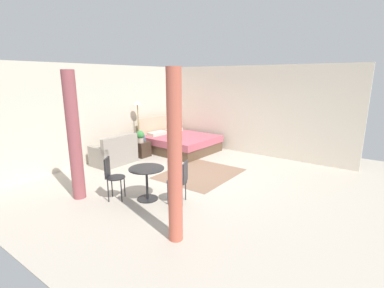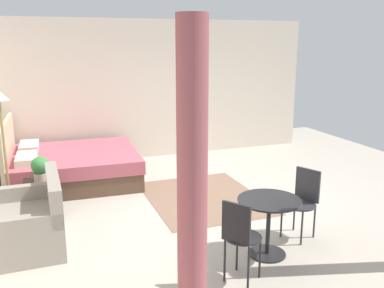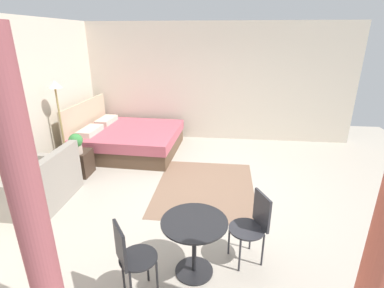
# 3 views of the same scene
# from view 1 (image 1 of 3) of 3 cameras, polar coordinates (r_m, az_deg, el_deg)

# --- Properties ---
(ground_plane) EXTENTS (8.80, 9.68, 0.02)m
(ground_plane) POSITION_cam_1_polar(r_m,az_deg,el_deg) (7.40, 1.58, -6.55)
(ground_plane) COLOR #B2A899
(wall_back) EXTENTS (8.80, 0.12, 2.90)m
(wall_back) POSITION_cam_1_polar(r_m,az_deg,el_deg) (9.33, -15.56, 6.37)
(wall_back) COLOR beige
(wall_back) RESTS_ON ground
(wall_right) EXTENTS (0.12, 6.68, 2.90)m
(wall_right) POSITION_cam_1_polar(r_m,az_deg,el_deg) (9.54, 11.69, 6.73)
(wall_right) COLOR beige
(wall_right) RESTS_ON ground
(area_rug) EXTENTS (2.14, 1.73, 0.01)m
(area_rug) POSITION_cam_1_polar(r_m,az_deg,el_deg) (7.55, 1.64, -6.04)
(area_rug) COLOR #7F604C
(area_rug) RESTS_ON ground
(bed) EXTENTS (2.05, 2.25, 1.15)m
(bed) POSITION_cam_1_polar(r_m,az_deg,el_deg) (9.77, -2.42, 0.29)
(bed) COLOR brown
(bed) RESTS_ON ground
(couch) EXTENTS (1.24, 0.77, 0.88)m
(couch) POSITION_cam_1_polar(r_m,az_deg,el_deg) (8.62, -15.44, -1.98)
(couch) COLOR gray
(couch) RESTS_ON ground
(nightstand) EXTENTS (0.44, 0.41, 0.49)m
(nightstand) POSITION_cam_1_polar(r_m,az_deg,el_deg) (9.21, -10.13, -1.06)
(nightstand) COLOR #38281E
(nightstand) RESTS_ON ground
(potted_plant) EXTENTS (0.25, 0.25, 0.39)m
(potted_plant) POSITION_cam_1_polar(r_m,az_deg,el_deg) (9.02, -10.53, 1.58)
(potted_plant) COLOR tan
(potted_plant) RESTS_ON nightstand
(vase) EXTENTS (0.10, 0.10, 0.21)m
(vase) POSITION_cam_1_polar(r_m,az_deg,el_deg) (9.23, -9.78, 1.22)
(vase) COLOR slate
(vase) RESTS_ON nightstand
(floor_lamp) EXTENTS (0.29, 0.29, 1.78)m
(floor_lamp) POSITION_cam_1_polar(r_m,az_deg,el_deg) (9.49, -11.00, 6.32)
(floor_lamp) COLOR #99844C
(floor_lamp) RESTS_ON ground
(balcony_table) EXTENTS (0.73, 0.73, 0.69)m
(balcony_table) POSITION_cam_1_polar(r_m,az_deg,el_deg) (5.94, -9.21, -6.75)
(balcony_table) COLOR black
(balcony_table) RESTS_ON ground
(cafe_chair_near_window) EXTENTS (0.54, 0.54, 0.91)m
(cafe_chair_near_window) POSITION_cam_1_polar(r_m,az_deg,el_deg) (6.08, -16.05, -5.93)
(cafe_chair_near_window) COLOR black
(cafe_chair_near_window) RESTS_ON ground
(cafe_chair_near_couch) EXTENTS (0.56, 0.56, 0.88)m
(cafe_chair_near_couch) POSITION_cam_1_polar(r_m,az_deg,el_deg) (5.71, -2.29, -7.01)
(cafe_chair_near_couch) COLOR #2D2D33
(cafe_chair_near_couch) RESTS_ON ground
(curtain_left) EXTENTS (0.22, 0.22, 2.67)m
(curtain_left) POSITION_cam_1_polar(r_m,az_deg,el_deg) (4.18, -3.53, -3.07)
(curtain_left) COLOR #C15B47
(curtain_left) RESTS_ON ground
(curtain_right) EXTENTS (0.26, 0.26, 2.67)m
(curtain_right) POSITION_cam_1_polar(r_m,az_deg,el_deg) (6.21, -22.93, 1.36)
(curtain_right) COLOR #994C51
(curtain_right) RESTS_ON ground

